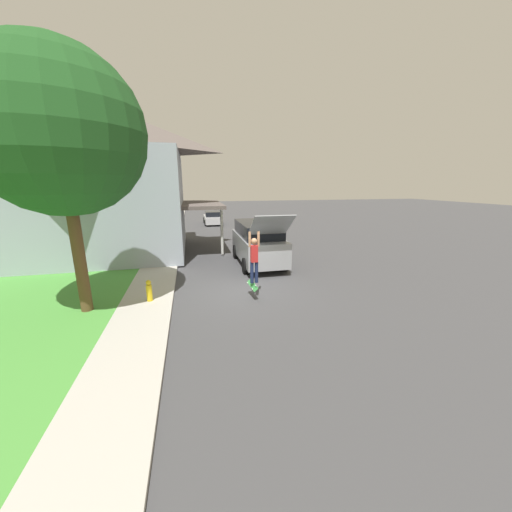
% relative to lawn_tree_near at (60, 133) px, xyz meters
% --- Properties ---
extents(ground_plane, '(120.00, 120.00, 0.00)m').
position_rel_lawn_tree_near_xyz_m(ground_plane, '(5.43, 0.72, -5.57)').
color(ground_plane, '#3D3D3F').
extents(lawn, '(10.00, 80.00, 0.08)m').
position_rel_lawn_tree_near_xyz_m(lawn, '(-2.57, 6.72, -5.53)').
color(lawn, '#478E38').
rests_on(lawn, ground_plane).
extents(sidewalk, '(1.80, 80.00, 0.10)m').
position_rel_lawn_tree_near_xyz_m(sidewalk, '(1.83, 6.72, -5.52)').
color(sidewalk, '#ADA89E').
rests_on(sidewalk, ground_plane).
extents(house, '(13.03, 9.16, 8.68)m').
position_rel_lawn_tree_near_xyz_m(house, '(-2.03, 8.84, -1.00)').
color(house, '#99A3B2').
rests_on(house, lawn).
extents(lawn_tree_near, '(4.79, 4.79, 7.91)m').
position_rel_lawn_tree_near_xyz_m(lawn_tree_near, '(0.00, 0.00, 0.00)').
color(lawn_tree_near, brown).
rests_on(lawn_tree_near, lawn).
extents(suv_parked, '(2.17, 5.58, 2.93)m').
position_rel_lawn_tree_near_xyz_m(suv_parked, '(6.90, 4.47, -4.39)').
color(suv_parked, gray).
rests_on(suv_parked, ground_plane).
extents(car_down_street, '(1.85, 4.00, 1.34)m').
position_rel_lawn_tree_near_xyz_m(car_down_street, '(5.79, 20.53, -4.93)').
color(car_down_street, '#B7B7BC').
rests_on(car_down_street, ground_plane).
extents(skateboarder, '(0.41, 0.22, 1.91)m').
position_rel_lawn_tree_near_xyz_m(skateboarder, '(5.68, -0.06, -3.98)').
color(skateboarder, '#192347').
rests_on(skateboarder, ground_plane).
extents(skateboard, '(0.29, 0.83, 0.30)m').
position_rel_lawn_tree_near_xyz_m(skateboard, '(5.62, -0.02, -5.06)').
color(skateboard, '#337F3D').
rests_on(skateboard, ground_plane).
extents(fire_hydrant, '(0.20, 0.20, 0.78)m').
position_rel_lawn_tree_near_xyz_m(fire_hydrant, '(1.94, 0.30, -5.10)').
color(fire_hydrant, gold).
rests_on(fire_hydrant, sidewalk).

